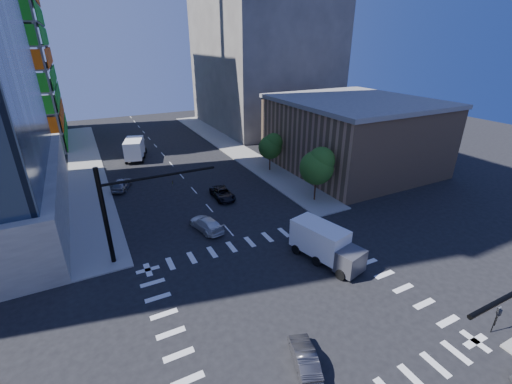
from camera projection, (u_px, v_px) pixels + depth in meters
ground at (289, 301)px, 26.47m from camera, size 160.00×160.00×0.00m
road_markings at (289, 301)px, 26.46m from camera, size 20.00×20.00×0.01m
sidewalk_ne at (232, 147)px, 64.19m from camera, size 5.00×60.00×0.15m
sidewalk_nw at (86, 168)px, 53.76m from camera, size 5.00×60.00×0.15m
commercial_building at (352, 134)px, 52.64m from camera, size 20.50×22.50×10.60m
bg_building_ne at (263, 62)px, 76.80m from camera, size 24.00×30.00×28.00m
signal_mast_nw at (122, 205)px, 29.43m from camera, size 10.20×0.40×9.00m
tree_south at (318, 165)px, 41.15m from camera, size 4.16×4.16×6.82m
tree_north at (271, 146)px, 51.32m from camera, size 3.54×3.52×5.78m
no_parking_sign at (496, 317)px, 23.05m from camera, size 0.30×0.06×2.20m
car_nb_far at (222, 193)px, 43.44m from camera, size 2.26×4.75×1.31m
car_sb_near at (206, 224)px, 36.14m from camera, size 2.93×5.10×1.39m
car_sb_mid at (122, 184)px, 46.07m from camera, size 3.47×4.78×1.51m
car_sb_cross at (305, 357)px, 21.02m from camera, size 2.45×3.95×1.23m
box_truck_near at (328, 248)px, 30.60m from camera, size 4.12×6.75×3.30m
box_truck_far at (136, 149)px, 57.98m from camera, size 4.62×7.28×3.54m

